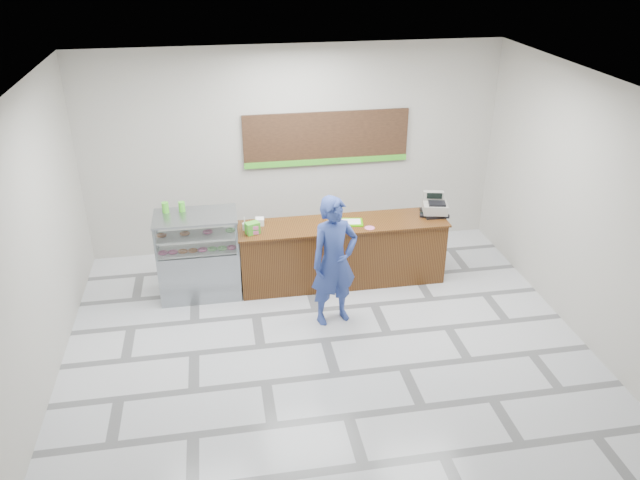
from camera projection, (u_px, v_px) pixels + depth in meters
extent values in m
plane|color=silver|center=(325.00, 340.00, 8.62)|extent=(7.00, 7.00, 0.00)
plane|color=#B9B5AA|center=(294.00, 151.00, 10.48)|extent=(7.00, 0.00, 7.00)
plane|color=silver|center=(326.00, 86.00, 7.05)|extent=(7.00, 7.00, 0.00)
cube|color=#593413|center=(342.00, 253.00, 9.85)|extent=(3.20, 0.70, 1.00)
cube|color=#593413|center=(343.00, 224.00, 9.62)|extent=(3.26, 0.76, 0.03)
cube|color=gray|center=(200.00, 271.00, 9.56)|extent=(1.20, 0.70, 0.80)
cube|color=white|center=(196.00, 233.00, 9.26)|extent=(1.20, 0.70, 0.50)
cube|color=gray|center=(195.00, 216.00, 9.15)|extent=(1.22, 0.72, 0.03)
cube|color=silver|center=(198.00, 246.00, 9.37)|extent=(1.14, 0.64, 0.02)
cube|color=silver|center=(196.00, 232.00, 9.26)|extent=(1.14, 0.64, 0.02)
torus|color=#D8619A|center=(163.00, 250.00, 9.19)|extent=(0.15, 0.15, 0.05)
torus|color=#D8619A|center=(173.00, 249.00, 9.21)|extent=(0.15, 0.15, 0.05)
torus|color=#B66B3F|center=(183.00, 248.00, 9.23)|extent=(0.15, 0.15, 0.05)
torus|color=#B66B3F|center=(193.00, 248.00, 9.25)|extent=(0.15, 0.15, 0.05)
torus|color=#D8619A|center=(202.00, 247.00, 9.27)|extent=(0.15, 0.15, 0.05)
torus|color=#8EE380|center=(212.00, 246.00, 9.30)|extent=(0.15, 0.15, 0.05)
torus|color=#8EE380|center=(222.00, 245.00, 9.32)|extent=(0.15, 0.15, 0.05)
torus|color=#D8619A|center=(231.00, 245.00, 9.34)|extent=(0.15, 0.15, 0.05)
torus|color=#B66B3F|center=(162.00, 231.00, 9.21)|extent=(0.15, 0.15, 0.05)
torus|color=#B66B3F|center=(185.00, 229.00, 9.26)|extent=(0.15, 0.15, 0.05)
torus|color=#D8619A|center=(208.00, 228.00, 9.31)|extent=(0.15, 0.15, 0.05)
torus|color=#8EE380|center=(230.00, 226.00, 9.36)|extent=(0.15, 0.15, 0.05)
cube|color=black|center=(326.00, 138.00, 10.44)|extent=(2.80, 0.05, 0.90)
cube|color=green|center=(327.00, 161.00, 10.59)|extent=(2.80, 0.02, 0.10)
cube|color=black|center=(434.00, 213.00, 9.88)|extent=(0.37, 0.37, 0.06)
cube|color=gray|center=(435.00, 207.00, 9.84)|extent=(0.45, 0.46, 0.15)
cube|color=black|center=(437.00, 203.00, 9.73)|extent=(0.29, 0.24, 0.04)
cube|color=gray|center=(433.00, 196.00, 9.87)|extent=(0.33, 0.16, 0.15)
cube|color=black|center=(434.00, 196.00, 9.82)|extent=(0.24, 0.07, 0.09)
cube|color=black|center=(422.00, 215.00, 9.84)|extent=(0.12, 0.16, 0.04)
cube|color=#3DB400|center=(350.00, 222.00, 9.61)|extent=(0.44, 0.34, 0.02)
cube|color=white|center=(351.00, 222.00, 9.61)|extent=(0.31, 0.24, 0.00)
cube|color=white|center=(260.00, 221.00, 9.53)|extent=(0.14, 0.14, 0.11)
cylinder|color=silver|center=(245.00, 227.00, 9.36)|extent=(0.08, 0.08, 0.11)
cube|color=green|center=(252.00, 228.00, 9.24)|extent=(0.24, 0.20, 0.18)
cylinder|color=#D8619A|center=(370.00, 228.00, 9.45)|extent=(0.15, 0.15, 0.00)
cylinder|color=green|center=(165.00, 207.00, 9.21)|extent=(0.10, 0.10, 0.16)
cylinder|color=green|center=(182.00, 207.00, 9.24)|extent=(0.10, 0.10, 0.15)
imported|color=navy|center=(334.00, 261.00, 8.67)|extent=(0.79, 0.63, 1.91)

